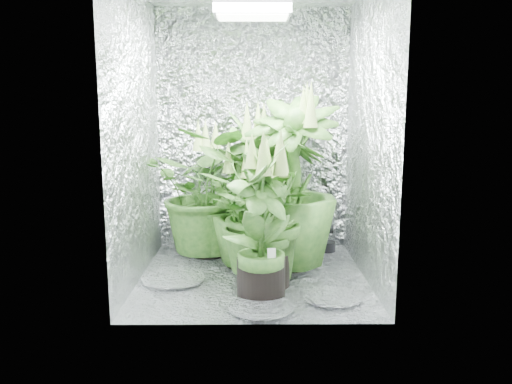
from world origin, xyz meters
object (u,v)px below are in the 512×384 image
object	(u,v)px
grow_lamp	(252,11)
circulation_fan	(323,233)
plant_b	(252,186)
plant_d	(245,209)
plant_e	(259,211)
plant_f	(261,225)
plant_c	(282,183)
plant_g	(271,221)
plant_h	(290,184)
plant_a	(207,191)

from	to	relation	value
grow_lamp	circulation_fan	xyz separation A→B (m)	(0.59, 0.63, -1.67)
plant_b	plant_d	distance (m)	0.29
plant_e	plant_f	distance (m)	0.46
plant_c	plant_e	size ratio (longest dim) A/B	1.10
plant_b	plant_f	xyz separation A→B (m)	(0.06, -0.92, -0.09)
plant_f	plant_g	world-z (taller)	plant_f
grow_lamp	plant_e	xyz separation A→B (m)	(0.05, 0.03, -1.35)
plant_d	plant_b	bearing A→B (deg)	77.90
plant_c	plant_h	xyz separation A→B (m)	(0.04, -0.42, 0.06)
plant_h	plant_b	bearing A→B (deg)	135.90
plant_b	plant_e	size ratio (longest dim) A/B	1.10
plant_e	plant_f	world-z (taller)	plant_f
circulation_fan	plant_a	bearing A→B (deg)	-163.39
plant_b	plant_h	bearing A→B (deg)	-44.10
circulation_fan	grow_lamp	bearing A→B (deg)	-122.83
plant_a	plant_e	xyz separation A→B (m)	(0.41, -0.50, -0.05)
plant_c	circulation_fan	distance (m)	0.55
plant_a	plant_h	size ratio (longest dim) A/B	0.82
plant_e	plant_b	bearing A→B (deg)	96.63
plant_g	circulation_fan	world-z (taller)	plant_g
plant_d	plant_e	bearing A→B (deg)	-62.35
plant_c	plant_g	distance (m)	0.84
plant_e	plant_g	size ratio (longest dim) A/B	1.15
plant_c	plant_d	bearing A→B (deg)	-127.16
circulation_fan	plant_h	bearing A→B (deg)	-116.72
grow_lamp	plant_e	world-z (taller)	grow_lamp
plant_f	circulation_fan	xyz separation A→B (m)	(0.54, 1.05, -0.33)
plant_b	plant_h	xyz separation A→B (m)	(0.29, -0.28, 0.06)
grow_lamp	plant_d	world-z (taller)	grow_lamp
plant_c	plant_e	distance (m)	0.65
grow_lamp	plant_b	distance (m)	1.34
plant_e	plant_f	xyz separation A→B (m)	(0.00, -0.46, 0.01)
plant_e	plant_h	world-z (taller)	plant_h
plant_d	circulation_fan	xyz separation A→B (m)	(0.66, 0.39, -0.28)
plant_f	plant_h	world-z (taller)	plant_h
plant_h	circulation_fan	world-z (taller)	plant_h
grow_lamp	circulation_fan	distance (m)	1.88
plant_b	plant_e	xyz separation A→B (m)	(0.05, -0.46, -0.10)
grow_lamp	plant_g	size ratio (longest dim) A/B	0.51
plant_a	plant_g	xyz separation A→B (m)	(0.49, -0.71, -0.08)
plant_b	plant_f	bearing A→B (deg)	-86.37
plant_f	plant_g	xyz separation A→B (m)	(0.07, 0.24, -0.04)
plant_e	circulation_fan	bearing A→B (deg)	47.51
plant_g	circulation_fan	size ratio (longest dim) A/B	2.65
plant_h	circulation_fan	distance (m)	0.71
plant_c	plant_e	xyz separation A→B (m)	(-0.20, -0.61, -0.11)
grow_lamp	plant_a	distance (m)	1.45
plant_d	plant_g	xyz separation A→B (m)	(0.18, -0.42, 0.01)
grow_lamp	plant_e	distance (m)	1.35
plant_a	plant_g	world-z (taller)	plant_a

